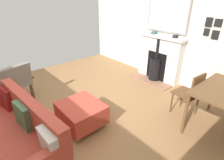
# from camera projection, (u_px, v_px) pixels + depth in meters

# --- Properties ---
(ground_plane) EXTENTS (5.84, 5.45, 0.01)m
(ground_plane) POSITION_uv_depth(u_px,v_px,m) (65.00, 121.00, 3.17)
(ground_plane) COLOR olive
(wall_left) EXTENTS (0.12, 5.45, 2.71)m
(wall_left) POSITION_uv_depth(u_px,v_px,m) (168.00, 26.00, 4.28)
(wall_left) COLOR silver
(wall_left) RESTS_ON ground
(fireplace) EXTENTS (0.62, 1.22, 1.15)m
(fireplace) POSITION_uv_depth(u_px,v_px,m) (159.00, 60.00, 4.52)
(fireplace) COLOR #93664C
(fireplace) RESTS_ON ground
(mirror_over_mantel) EXTENTS (0.04, 1.10, 0.95)m
(mirror_over_mantel) POSITION_uv_depth(u_px,v_px,m) (168.00, 12.00, 4.09)
(mirror_over_mantel) COLOR gray
(mantel_bowl_near) EXTENTS (0.16, 0.16, 0.04)m
(mantel_bowl_near) POSITION_uv_depth(u_px,v_px,m) (154.00, 33.00, 4.44)
(mantel_bowl_near) COLOR #334C56
(mantel_bowl_near) RESTS_ON fireplace
(mantel_bowl_far) EXTENTS (0.13, 0.13, 0.05)m
(mantel_bowl_far) POSITION_uv_depth(u_px,v_px,m) (175.00, 37.00, 4.03)
(mantel_bowl_far) COLOR black
(mantel_bowl_far) RESTS_ON fireplace
(sofa) EXTENTS (1.08, 1.86, 0.79)m
(sofa) POSITION_uv_depth(u_px,v_px,m) (11.00, 137.00, 2.34)
(sofa) COLOR #B2B2B7
(sofa) RESTS_ON ground
(ottoman) EXTENTS (0.65, 0.73, 0.41)m
(ottoman) POSITION_uv_depth(u_px,v_px,m) (81.00, 113.00, 2.97)
(ottoman) COLOR #B2B2B7
(ottoman) RESTS_ON ground
(armchair_accent) EXTENTS (0.80, 0.73, 0.85)m
(armchair_accent) POSITION_uv_depth(u_px,v_px,m) (13.00, 82.00, 3.51)
(armchair_accent) COLOR #4C3321
(armchair_accent) RESTS_ON ground
(dining_chair_near_fireplace) EXTENTS (0.43, 0.43, 0.85)m
(dining_chair_near_fireplace) POSITION_uv_depth(u_px,v_px,m) (191.00, 92.00, 3.09)
(dining_chair_near_fireplace) COLOR brown
(dining_chair_near_fireplace) RESTS_ON ground
(photo_gallery_row) EXTENTS (0.02, 0.31, 0.40)m
(photo_gallery_row) POSITION_uv_depth(u_px,v_px,m) (212.00, 28.00, 3.49)
(photo_gallery_row) COLOR black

